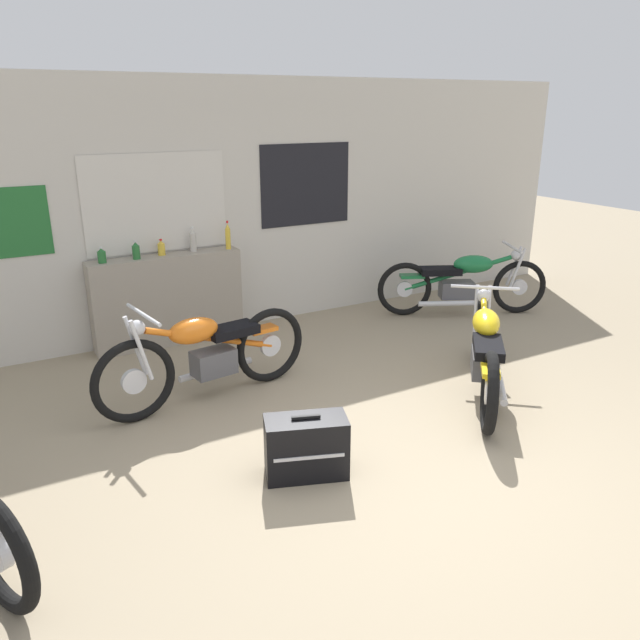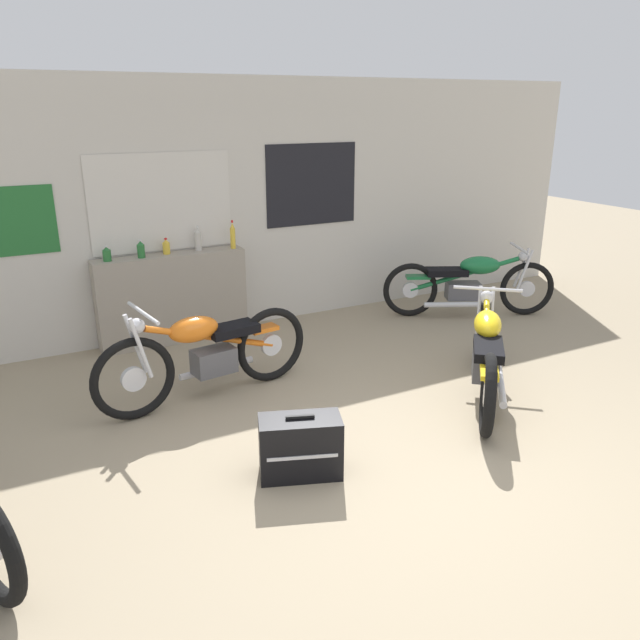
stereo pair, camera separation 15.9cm
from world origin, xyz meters
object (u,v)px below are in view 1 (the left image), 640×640
Objects in this scene: motorcycle_orange at (206,353)px; motorcycle_yellow at (485,350)px; bottle_right_center at (193,240)px; bottle_center at (161,248)px; hard_case_black at (306,447)px; bottle_leftmost at (102,256)px; bottle_left_center at (136,251)px; motorcycle_green at (463,281)px; bottle_rightmost at (228,237)px.

motorcycle_yellow is (2.22, -1.11, -0.03)m from motorcycle_orange.
bottle_right_center reaches higher than motorcycle_orange.
motorcycle_yellow is at bearing -56.94° from bottle_right_center.
bottle_center reaches higher than hard_case_black.
bottle_center reaches higher than bottle_leftmost.
bottle_left_center is 3.89m from motorcycle_green.
motorcycle_orange reaches higher than motorcycle_yellow.
motorcycle_green is at bearing 11.40° from motorcycle_orange.
bottle_center is 0.36m from bottle_right_center.
bottle_left_center is 0.10× the size of motorcycle_orange.
hard_case_black is (-3.40, -2.21, -0.20)m from motorcycle_green.
bottle_left_center reaches higher than bottle_leftmost.
bottle_leftmost is at bearing 178.66° from bottle_rightmost.
bottle_left_center is (0.34, -0.01, 0.01)m from bottle_leftmost.
motorcycle_orange is at bearing 153.50° from motorcycle_yellow.
bottle_rightmost is (0.37, -0.08, 0.02)m from bottle_right_center.
motorcycle_yellow is (1.38, -2.62, -0.71)m from bottle_rightmost.
bottle_left_center is 3.16m from hard_case_black.
bottle_left_center is 1.13× the size of bottle_center.
motorcycle_yellow is (1.75, -2.70, -0.69)m from bottle_right_center.
bottle_right_center is 0.43× the size of hard_case_black.
bottle_leftmost is 0.97m from bottle_right_center.
bottle_rightmost is at bearing -11.60° from bottle_right_center.
bottle_center is 3.48m from motorcycle_yellow.
bottle_leftmost is 0.52× the size of bottle_rightmost.
hard_case_black is at bearing -83.29° from bottle_left_center.
bottle_right_center reaches higher than bottle_leftmost.
hard_case_black is at bearing -88.55° from bottle_center.
bottle_left_center reaches higher than bottle_center.
bottle_leftmost reaches higher than motorcycle_orange.
bottle_center is at bearing -179.04° from bottle_right_center.
bottle_rightmost is (1.00, -0.02, 0.05)m from bottle_left_center.
bottle_center is 0.73m from bottle_rightmost.
bottle_leftmost is at bearing -176.36° from bottle_center.
motorcycle_orange is 1.21× the size of motorcycle_yellow.
bottle_rightmost is at bearing 117.80° from motorcycle_yellow.
motorcycle_yellow is at bearing -51.93° from bottle_center.
bottle_right_center is (0.63, 0.06, 0.04)m from bottle_left_center.
bottle_rightmost is 3.04m from motorcycle_yellow.
bottle_right_center is 0.14× the size of motorcycle_green.
motorcycle_orange is 2.48m from motorcycle_yellow.
motorcycle_green is (3.75, -0.81, -0.64)m from bottle_left_center.
bottle_left_center is at bearing 167.81° from motorcycle_green.
bottle_center reaches higher than motorcycle_orange.
bottle_rightmost is 2.95m from motorcycle_green.
bottle_rightmost is (1.35, -0.03, 0.07)m from bottle_leftmost.
bottle_rightmost is at bearing -1.20° from bottle_left_center.
bottle_center is at bearing 3.64° from bottle_leftmost.
bottle_leftmost is at bearing -177.33° from bottle_right_center.
bottle_rightmost reaches higher than hard_case_black.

